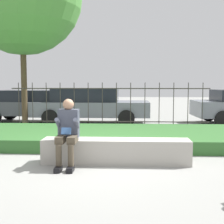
# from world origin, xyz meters

# --- Properties ---
(ground_plane) EXTENTS (60.00, 60.00, 0.00)m
(ground_plane) POSITION_xyz_m (0.00, 0.00, 0.00)
(ground_plane) COLOR gray
(stone_bench) EXTENTS (2.89, 0.50, 0.48)m
(stone_bench) POSITION_xyz_m (0.38, 0.00, 0.21)
(stone_bench) COLOR #ADA89E
(stone_bench) RESTS_ON ground_plane
(person_seated_reader) EXTENTS (0.42, 0.73, 1.28)m
(person_seated_reader) POSITION_xyz_m (-0.52, -0.29, 0.70)
(person_seated_reader) COLOR black
(person_seated_reader) RESTS_ON ground_plane
(grass_berm) EXTENTS (8.49, 3.06, 0.30)m
(grass_berm) POSITION_xyz_m (0.00, 2.23, 0.15)
(grass_berm) COLOR #33662D
(grass_berm) RESTS_ON ground_plane
(iron_fence) EXTENTS (6.49, 0.03, 1.60)m
(iron_fence) POSITION_xyz_m (0.00, 4.12, 0.83)
(iron_fence) COLOR #332D28
(iron_fence) RESTS_ON ground_plane
(car_parked_left) EXTENTS (4.10, 1.95, 1.30)m
(car_parked_left) POSITION_xyz_m (-3.33, 6.39, 0.71)
(car_parked_left) COLOR #4C5156
(car_parked_left) RESTS_ON ground_plane
(car_parked_center) EXTENTS (4.57, 1.99, 1.38)m
(car_parked_center) POSITION_xyz_m (-0.91, 6.17, 0.73)
(car_parked_center) COLOR slate
(car_parked_center) RESTS_ON ground_plane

